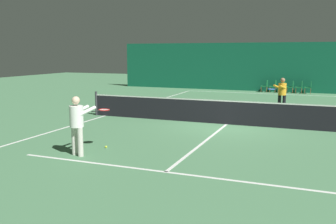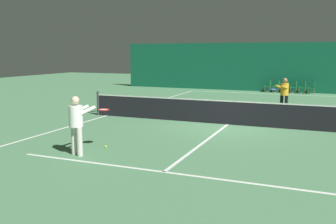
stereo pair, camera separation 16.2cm
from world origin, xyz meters
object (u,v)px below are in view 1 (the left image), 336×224
(player_far, at_px, (282,92))
(courtside_chair_3, at_px, (291,86))
(courtside_chair_0, at_px, (265,85))
(courtside_chair_2, at_px, (282,86))
(courtside_chair_4, at_px, (300,86))
(tennis_ball, at_px, (106,147))
(tennis_net, at_px, (227,111))
(player_near, at_px, (78,121))
(courtside_chair_5, at_px, (309,87))
(courtside_chair_1, at_px, (274,86))

(player_far, xyz_separation_m, courtside_chair_3, (-0.10, 8.89, -0.45))
(courtside_chair_0, relative_size, courtside_chair_2, 1.00)
(courtside_chair_4, bearing_deg, courtside_chair_2, -90.00)
(courtside_chair_2, relative_size, tennis_ball, 12.73)
(tennis_net, xyz_separation_m, tennis_ball, (-2.49, -4.95, -0.48))
(player_near, xyz_separation_m, courtside_chair_2, (3.77, 18.95, -0.47))
(tennis_net, bearing_deg, player_near, -115.14)
(courtside_chair_5, xyz_separation_m, tennis_ball, (-5.25, -18.00, -0.45))
(courtside_chair_0, bearing_deg, courtside_chair_2, 90.00)
(player_far, xyz_separation_m, courtside_chair_1, (-1.28, 8.89, -0.45))
(player_near, bearing_deg, player_far, -6.32)
(player_far, distance_m, courtside_chair_1, 8.99)
(courtside_chair_0, bearing_deg, tennis_net, 0.78)
(tennis_net, height_order, courtside_chair_1, tennis_net)
(courtside_chair_0, relative_size, courtside_chair_1, 1.00)
(courtside_chair_1, distance_m, courtside_chair_3, 1.17)
(courtside_chair_2, bearing_deg, courtside_chair_3, 90.00)
(courtside_chair_0, distance_m, courtside_chair_1, 0.59)
(courtside_chair_3, distance_m, courtside_chair_5, 1.17)
(player_near, height_order, courtside_chair_5, player_near)
(player_near, relative_size, courtside_chair_4, 1.94)
(player_near, distance_m, courtside_chair_3, 19.45)
(tennis_ball, bearing_deg, player_near, -106.45)
(player_far, bearing_deg, tennis_ball, -0.10)
(courtside_chair_4, bearing_deg, player_far, -3.11)
(courtside_chair_4, bearing_deg, courtside_chair_0, -90.00)
(player_far, bearing_deg, tennis_net, 2.44)
(courtside_chair_1, distance_m, courtside_chair_2, 0.59)
(courtside_chair_2, height_order, tennis_ball, courtside_chair_2)
(courtside_chair_0, relative_size, tennis_ball, 12.73)
(player_near, relative_size, courtside_chair_2, 1.94)
(tennis_net, xyz_separation_m, player_far, (1.69, 4.16, 0.43))
(courtside_chair_2, distance_m, courtside_chair_4, 1.17)
(courtside_chair_3, xyz_separation_m, courtside_chair_5, (1.17, 0.00, 0.00))
(courtside_chair_2, distance_m, courtside_chair_5, 1.76)
(tennis_ball, bearing_deg, player_far, 65.37)
(courtside_chair_0, height_order, courtside_chair_4, same)
(courtside_chair_1, relative_size, courtside_chair_5, 1.00)
(tennis_net, bearing_deg, courtside_chair_1, 88.20)
(tennis_net, distance_m, courtside_chair_5, 13.34)
(player_far, xyz_separation_m, courtside_chair_5, (1.07, 8.89, -0.45))
(courtside_chair_2, bearing_deg, player_near, -11.25)
(courtside_chair_2, bearing_deg, courtside_chair_1, -90.00)
(player_far, distance_m, courtside_chair_3, 8.90)
(courtside_chair_4, height_order, courtside_chair_5, same)
(tennis_net, xyz_separation_m, courtside_chair_1, (0.41, 13.05, -0.03))
(player_far, distance_m, courtside_chair_2, 8.93)
(courtside_chair_1, height_order, courtside_chair_3, same)
(courtside_chair_0, height_order, courtside_chair_1, same)
(tennis_net, xyz_separation_m, courtside_chair_5, (2.76, 13.05, -0.03))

